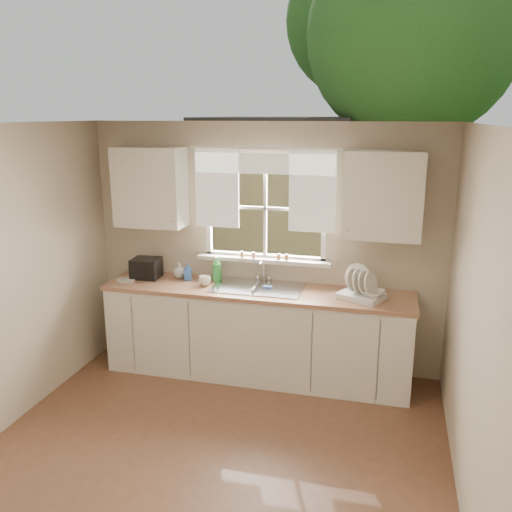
% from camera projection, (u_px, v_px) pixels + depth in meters
% --- Properties ---
extents(ground, '(4.00, 4.00, 0.00)m').
position_uv_depth(ground, '(200.00, 477.00, 3.95)').
color(ground, brown).
rests_on(ground, ground).
extents(room_walls, '(3.62, 4.02, 2.50)m').
position_uv_depth(room_walls, '(191.00, 322.00, 3.57)').
color(room_walls, beige).
rests_on(room_walls, ground).
extents(ceiling, '(3.60, 4.00, 0.02)m').
position_uv_depth(ceiling, '(189.00, 125.00, 3.31)').
color(ceiling, silver).
rests_on(ceiling, room_walls).
extents(window, '(1.38, 0.16, 1.06)m').
position_uv_depth(window, '(265.00, 225.00, 5.44)').
color(window, white).
rests_on(window, room_walls).
extents(curtains, '(1.50, 0.03, 0.81)m').
position_uv_depth(curtains, '(264.00, 181.00, 5.28)').
color(curtains, white).
rests_on(curtains, room_walls).
extents(base_cabinets, '(3.00, 0.62, 0.87)m').
position_uv_depth(base_cabinets, '(257.00, 334.00, 5.41)').
color(base_cabinets, white).
rests_on(base_cabinets, ground).
extents(countertop, '(3.04, 0.65, 0.04)m').
position_uv_depth(countertop, '(257.00, 291.00, 5.29)').
color(countertop, '#A87554').
rests_on(countertop, base_cabinets).
extents(upper_cabinet_left, '(0.70, 0.33, 0.80)m').
position_uv_depth(upper_cabinet_left, '(150.00, 187.00, 5.46)').
color(upper_cabinet_left, white).
rests_on(upper_cabinet_left, room_walls).
extents(upper_cabinet_right, '(0.70, 0.33, 0.80)m').
position_uv_depth(upper_cabinet_right, '(383.00, 195.00, 4.91)').
color(upper_cabinet_right, white).
rests_on(upper_cabinet_right, room_walls).
extents(wall_outlet, '(0.08, 0.01, 0.12)m').
position_uv_depth(wall_outlet, '(351.00, 270.00, 5.32)').
color(wall_outlet, beige).
rests_on(wall_outlet, room_walls).
extents(sill_jars, '(0.50, 0.04, 0.06)m').
position_uv_depth(sill_jars, '(265.00, 256.00, 5.46)').
color(sill_jars, brown).
rests_on(sill_jars, window).
extents(backyard, '(20.00, 10.00, 6.13)m').
position_uv_depth(backyard, '(368.00, 67.00, 10.81)').
color(backyard, '#335421').
rests_on(backyard, ground).
extents(sink, '(0.88, 0.52, 0.40)m').
position_uv_depth(sink, '(258.00, 295.00, 5.34)').
color(sink, '#B7B7BC').
rests_on(sink, countertop).
extents(dish_rack, '(0.47, 0.43, 0.30)m').
position_uv_depth(dish_rack, '(361.00, 290.00, 5.00)').
color(dish_rack, white).
rests_on(dish_rack, countertop).
extents(bowl, '(0.28, 0.28, 0.05)m').
position_uv_depth(bowl, '(373.00, 293.00, 4.93)').
color(bowl, silver).
rests_on(bowl, dish_rack).
extents(soap_bottle_a, '(0.11, 0.11, 0.26)m').
position_uv_depth(soap_bottle_a, '(217.00, 269.00, 5.51)').
color(soap_bottle_a, green).
rests_on(soap_bottle_a, countertop).
extents(soap_bottle_b, '(0.10, 0.10, 0.17)m').
position_uv_depth(soap_bottle_b, '(188.00, 272.00, 5.55)').
color(soap_bottle_b, blue).
rests_on(soap_bottle_b, countertop).
extents(soap_bottle_c, '(0.15, 0.15, 0.16)m').
position_uv_depth(soap_bottle_c, '(179.00, 270.00, 5.63)').
color(soap_bottle_c, '#F0EAC6').
rests_on(soap_bottle_c, countertop).
extents(saucer, '(0.19, 0.19, 0.01)m').
position_uv_depth(saucer, '(126.00, 280.00, 5.55)').
color(saucer, silver).
rests_on(saucer, countertop).
extents(cup, '(0.13, 0.13, 0.09)m').
position_uv_depth(cup, '(205.00, 281.00, 5.38)').
color(cup, white).
rests_on(cup, countertop).
extents(black_appliance, '(0.29, 0.25, 0.21)m').
position_uv_depth(black_appliance, '(146.00, 268.00, 5.63)').
color(black_appliance, black).
rests_on(black_appliance, countertop).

